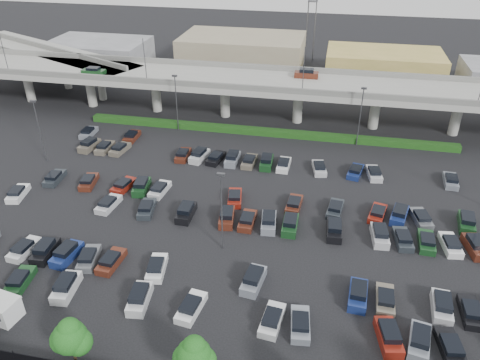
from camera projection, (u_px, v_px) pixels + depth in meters
The scene contains 8 objects.
ground at pixel (236, 211), 62.90m from camera, with size 280.00×280.00×0.00m, color black.
overpass at pixel (271, 85), 86.48m from camera, with size 150.00×13.00×15.80m.
on_ramp at pixel (49, 54), 104.89m from camera, with size 50.93×30.13×8.80m.
hedge at pixel (265, 132), 83.77m from camera, with size 66.00×1.60×1.10m, color #113910.
tree_row at pixel (178, 354), 38.57m from camera, with size 65.07×3.66×5.94m.
parked_cars at pixel (235, 220), 59.97m from camera, with size 63.08×41.57×1.67m.
light_poles at pixel (209, 161), 62.16m from camera, with size 66.90×48.38×10.30m.
distant_buildings at pixel (341, 61), 111.14m from camera, with size 138.00×24.00×9.00m.
Camera 1 is at (10.96, -51.03, 35.37)m, focal length 35.00 mm.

